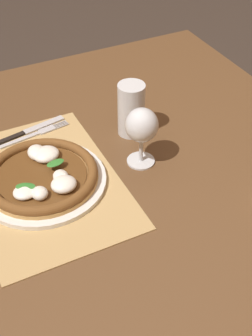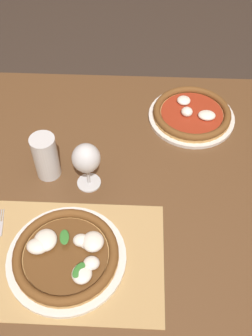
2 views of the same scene
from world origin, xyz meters
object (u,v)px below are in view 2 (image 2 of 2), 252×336
at_px(wine_glass, 86,160).
at_px(pint_glass, 46,156).
at_px(pizza_near, 66,255).
at_px(pizza_far, 192,114).

relative_size(wine_glass, pint_glass, 1.07).
relative_size(pizza_near, pizza_far, 1.05).
bearing_deg(pizza_near, wine_glass, 83.13).
distance_m(wine_glass, pint_glass, 0.13).
relative_size(pizza_far, pint_glass, 2.00).
bearing_deg(pizza_near, pint_glass, 108.33).
xyz_separation_m(wine_glass, pint_glass, (-0.12, 0.04, -0.04)).
distance_m(pizza_far, pint_glass, 0.51).
bearing_deg(pizza_near, pizza_far, 57.18).
height_order(pizza_near, pizza_far, pizza_near).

